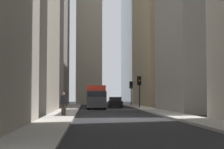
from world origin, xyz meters
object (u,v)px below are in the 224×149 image
Objects in this scene: sedan_black at (115,102)px; traffic_light_midblock at (139,84)px; delivery_truck at (96,97)px; traffic_light_far_junction at (131,88)px; pedestrian at (64,103)px.

traffic_light_midblock is (-6.23, -2.52, 2.31)m from sedan_black.
delivery_truck is 6.74m from sedan_black.
pedestrian is at bearing 162.42° from traffic_light_far_junction.
traffic_light_midblock is at bearing -158.01° from sedan_black.
delivery_truck is 3.73× the size of pedestrian.
traffic_light_far_junction is at bearing -17.58° from pedestrian.
pedestrian is at bearing 165.75° from sedan_black.
traffic_light_far_junction is 28.14m from pedestrian.
traffic_light_far_junction is at bearing -1.60° from traffic_light_midblock.
traffic_light_midblock is 2.23× the size of pedestrian.
sedan_black is at bearing 147.69° from traffic_light_far_junction.
delivery_truck is at bearing -10.01° from pedestrian.
traffic_light_far_junction reaches higher than sedan_black.
pedestrian is (-22.33, 5.67, 0.42)m from sedan_black.
sedan_black is 5.68m from traffic_light_far_junction.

